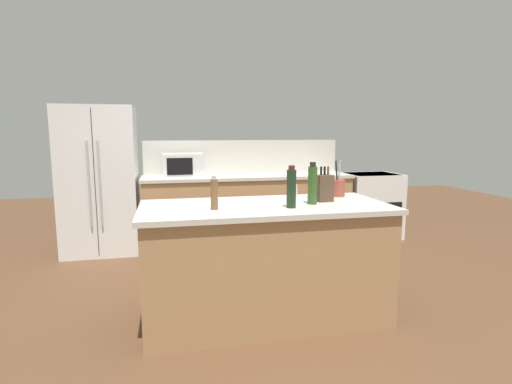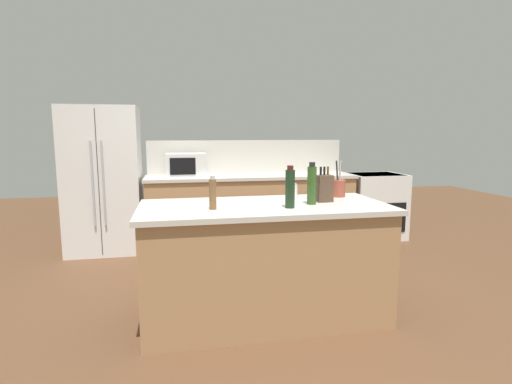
% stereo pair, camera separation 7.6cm
% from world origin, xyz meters
% --- Properties ---
extents(ground_plane, '(14.00, 14.00, 0.00)m').
position_xyz_m(ground_plane, '(0.00, 0.00, 0.00)').
color(ground_plane, brown).
extents(back_counter_run, '(2.79, 0.66, 0.94)m').
position_xyz_m(back_counter_run, '(0.30, 2.20, 0.47)').
color(back_counter_run, '#A87C54').
rests_on(back_counter_run, ground_plane).
extents(wall_backsplash, '(2.75, 0.03, 0.46)m').
position_xyz_m(wall_backsplash, '(0.30, 2.52, 1.17)').
color(wall_backsplash, beige).
rests_on(wall_backsplash, back_counter_run).
extents(kitchen_island, '(1.96, 0.89, 0.94)m').
position_xyz_m(kitchen_island, '(0.00, 0.00, 0.47)').
color(kitchen_island, '#A87C54').
rests_on(kitchen_island, ground_plane).
extents(refrigerator, '(0.91, 0.75, 1.83)m').
position_xyz_m(refrigerator, '(-1.59, 2.25, 0.91)').
color(refrigerator, white).
rests_on(refrigerator, ground_plane).
extents(range_oven, '(0.76, 0.65, 0.92)m').
position_xyz_m(range_oven, '(2.11, 2.20, 0.47)').
color(range_oven, white).
rests_on(range_oven, ground_plane).
extents(microwave, '(0.51, 0.39, 0.30)m').
position_xyz_m(microwave, '(-0.56, 2.20, 1.09)').
color(microwave, white).
rests_on(microwave, back_counter_run).
extents(knife_block, '(0.14, 0.11, 0.29)m').
position_xyz_m(knife_block, '(0.51, 0.04, 1.05)').
color(knife_block, '#4C3828').
rests_on(knife_block, kitchen_island).
extents(utensil_crock, '(0.12, 0.12, 0.32)m').
position_xyz_m(utensil_crock, '(0.73, 0.26, 1.02)').
color(utensil_crock, brown).
rests_on(utensil_crock, kitchen_island).
extents(olive_oil_bottle, '(0.07, 0.07, 0.33)m').
position_xyz_m(olive_oil_bottle, '(0.37, -0.05, 1.10)').
color(olive_oil_bottle, '#2D4C1E').
rests_on(olive_oil_bottle, kitchen_island).
extents(hot_sauce_bottle, '(0.05, 0.05, 0.19)m').
position_xyz_m(hot_sauce_bottle, '(0.45, 0.20, 1.03)').
color(hot_sauce_bottle, red).
rests_on(hot_sauce_bottle, kitchen_island).
extents(salt_shaker, '(0.05, 0.05, 0.13)m').
position_xyz_m(salt_shaker, '(0.33, 0.28, 1.00)').
color(salt_shaker, silver).
rests_on(salt_shaker, kitchen_island).
extents(pepper_grinder, '(0.05, 0.05, 0.25)m').
position_xyz_m(pepper_grinder, '(-0.42, -0.12, 1.06)').
color(pepper_grinder, brown).
rests_on(pepper_grinder, kitchen_island).
extents(wine_bottle, '(0.07, 0.07, 0.32)m').
position_xyz_m(wine_bottle, '(0.16, -0.17, 1.09)').
color(wine_bottle, black).
rests_on(wine_bottle, kitchen_island).
extents(spice_jar_paprika, '(0.06, 0.06, 0.11)m').
position_xyz_m(spice_jar_paprika, '(0.50, 0.28, 0.99)').
color(spice_jar_paprika, '#B73D1E').
rests_on(spice_jar_paprika, kitchen_island).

